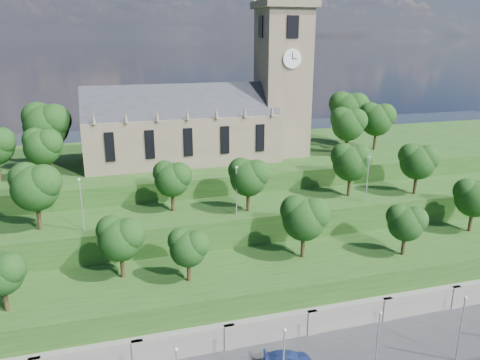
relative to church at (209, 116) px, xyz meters
name	(u,v)px	position (x,y,z in m)	size (l,w,h in m)	color
retaining_wall	(269,333)	(-0.79, -34.01, -20.02)	(160.00, 2.10, 5.00)	slate
embankment_lower	(254,295)	(-0.79, -27.98, -18.52)	(160.00, 12.00, 8.00)	#1F4416
embankment_upper	(231,245)	(-0.79, -16.98, -16.52)	(160.00, 10.00, 12.00)	#1F4416
hilltop	(202,192)	(-0.79, 4.02, -15.02)	(160.00, 32.00, 15.00)	#1F4416
church	(209,116)	(0.00, 0.00, 0.00)	(38.60, 12.35, 27.60)	#6A5E4A
trees_lower	(283,225)	(3.10, -27.60, -9.42)	(67.27, 8.96, 8.26)	black
trees_upper	(249,171)	(1.62, -17.84, -5.06)	(60.63, 8.07, 8.73)	black
trees_hilltop	(219,122)	(1.58, -0.47, -1.12)	(70.61, 16.09, 10.54)	black
lamp_posts_promenade	(284,359)	(-2.79, -43.48, -15.99)	(60.36, 0.36, 7.85)	#B2B2B7
lamp_posts_upper	(236,187)	(-0.79, -19.98, -6.46)	(40.36, 0.36, 6.95)	#B2B2B7
car_right	(288,359)	(-0.50, -39.07, -19.78)	(2.08, 5.12, 1.49)	navy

